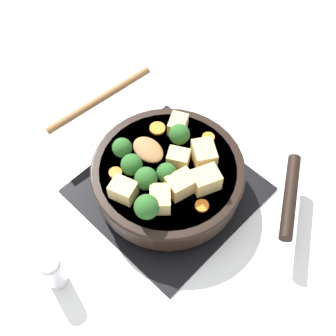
% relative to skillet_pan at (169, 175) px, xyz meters
% --- Properties ---
extents(ground_plane, '(2.40, 2.40, 0.00)m').
position_rel_skillet_pan_xyz_m(ground_plane, '(0.00, -0.00, -0.06)').
color(ground_plane, white).
extents(front_burner_grate, '(0.31, 0.31, 0.03)m').
position_rel_skillet_pan_xyz_m(front_burner_grate, '(0.00, -0.00, -0.05)').
color(front_burner_grate, black).
rests_on(front_burner_grate, ground_plane).
extents(skillet_pan, '(0.34, 0.40, 0.06)m').
position_rel_skillet_pan_xyz_m(skillet_pan, '(0.00, 0.00, 0.00)').
color(skillet_pan, black).
rests_on(skillet_pan, front_burner_grate).
extents(wooden_spoon, '(0.25, 0.21, 0.02)m').
position_rel_skillet_pan_xyz_m(wooden_spoon, '(-0.01, -0.15, 0.03)').
color(wooden_spoon, olive).
rests_on(wooden_spoon, skillet_pan).
extents(tofu_cube_center_large, '(0.06, 0.06, 0.04)m').
position_rel_skillet_pan_xyz_m(tofu_cube_center_large, '(-0.06, 0.03, 0.04)').
color(tofu_cube_center_large, '#DBB770').
rests_on(tofu_cube_center_large, skillet_pan).
extents(tofu_cube_near_handle, '(0.05, 0.05, 0.04)m').
position_rel_skillet_pan_xyz_m(tofu_cube_near_handle, '(0.10, -0.02, 0.04)').
color(tofu_cube_near_handle, '#DBB770').
rests_on(tofu_cube_near_handle, skillet_pan).
extents(tofu_cube_east_chunk, '(0.05, 0.05, 0.04)m').
position_rel_skillet_pan_xyz_m(tofu_cube_east_chunk, '(0.02, 0.05, 0.04)').
color(tofu_cube_east_chunk, '#DBB770').
rests_on(tofu_cube_east_chunk, skillet_pan).
extents(tofu_cube_west_chunk, '(0.06, 0.05, 0.04)m').
position_rel_skillet_pan_xyz_m(tofu_cube_west_chunk, '(-0.02, 0.07, 0.04)').
color(tofu_cube_west_chunk, '#DBB770').
rests_on(tofu_cube_west_chunk, skillet_pan).
extents(tofu_cube_back_piece, '(0.06, 0.06, 0.04)m').
position_rel_skillet_pan_xyz_m(tofu_cube_back_piece, '(0.07, 0.04, 0.04)').
color(tofu_cube_back_piece, '#DBB770').
rests_on(tofu_cube_back_piece, skillet_pan).
extents(tofu_cube_front_piece, '(0.05, 0.05, 0.03)m').
position_rel_skillet_pan_xyz_m(tofu_cube_front_piece, '(-0.08, -0.05, 0.04)').
color(tofu_cube_front_piece, '#DBB770').
rests_on(tofu_cube_front_piece, skillet_pan).
extents(tofu_cube_mid_small, '(0.05, 0.05, 0.03)m').
position_rel_skillet_pan_xyz_m(tofu_cube_mid_small, '(-0.02, 0.00, 0.04)').
color(tofu_cube_mid_small, '#DBB770').
rests_on(tofu_cube_mid_small, skillet_pan).
extents(broccoli_floret_near_spoon, '(0.04, 0.04, 0.04)m').
position_rel_skillet_pan_xyz_m(broccoli_floret_near_spoon, '(0.02, 0.01, 0.05)').
color(broccoli_floret_near_spoon, '#709956').
rests_on(broccoli_floret_near_spoon, skillet_pan).
extents(broccoli_floret_center_top, '(0.04, 0.04, 0.05)m').
position_rel_skillet_pan_xyz_m(broccoli_floret_center_top, '(0.06, -0.01, 0.05)').
color(broccoli_floret_center_top, '#709956').
rests_on(broccoli_floret_center_top, skillet_pan).
extents(broccoli_floret_east_rim, '(0.04, 0.04, 0.04)m').
position_rel_skillet_pan_xyz_m(broccoli_floret_east_rim, '(0.04, -0.08, 0.05)').
color(broccoli_floret_east_rim, '#709956').
rests_on(broccoli_floret_east_rim, skillet_pan).
extents(broccoli_floret_west_rim, '(0.04, 0.04, 0.05)m').
position_rel_skillet_pan_xyz_m(broccoli_floret_west_rim, '(-0.05, -0.03, 0.05)').
color(broccoli_floret_west_rim, '#709956').
rests_on(broccoli_floret_west_rim, skillet_pan).
extents(broccoli_floret_north_edge, '(0.04, 0.04, 0.05)m').
position_rel_skillet_pan_xyz_m(broccoli_floret_north_edge, '(0.05, -0.04, 0.05)').
color(broccoli_floret_north_edge, '#709956').
rests_on(broccoli_floret_north_edge, skillet_pan).
extents(broccoli_floret_south_cluster, '(0.04, 0.04, 0.05)m').
position_rel_skillet_pan_xyz_m(broccoli_floret_south_cluster, '(0.10, 0.04, 0.05)').
color(broccoli_floret_south_cluster, '#709956').
rests_on(broccoli_floret_south_cluster, skillet_pan).
extents(carrot_slice_orange_thin, '(0.03, 0.03, 0.01)m').
position_rel_skillet_pan_xyz_m(carrot_slice_orange_thin, '(-0.05, -0.08, 0.03)').
color(carrot_slice_orange_thin, orange).
rests_on(carrot_slice_orange_thin, skillet_pan).
extents(carrot_slice_near_center, '(0.02, 0.02, 0.01)m').
position_rel_skillet_pan_xyz_m(carrot_slice_near_center, '(0.08, -0.06, 0.03)').
color(carrot_slice_near_center, orange).
rests_on(carrot_slice_near_center, skillet_pan).
extents(carrot_slice_edge_slice, '(0.02, 0.02, 0.01)m').
position_rel_skillet_pan_xyz_m(carrot_slice_edge_slice, '(0.02, 0.10, 0.03)').
color(carrot_slice_edge_slice, orange).
rests_on(carrot_slice_edge_slice, skillet_pan).
extents(carrot_slice_under_broccoli, '(0.02, 0.02, 0.01)m').
position_rel_skillet_pan_xyz_m(carrot_slice_under_broccoli, '(-0.10, 0.01, 0.03)').
color(carrot_slice_under_broccoli, orange).
rests_on(carrot_slice_under_broccoli, skillet_pan).
extents(salt_shaker, '(0.04, 0.04, 0.09)m').
position_rel_skillet_pan_xyz_m(salt_shaker, '(0.27, -0.01, -0.02)').
color(salt_shaker, white).
rests_on(salt_shaker, ground_plane).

